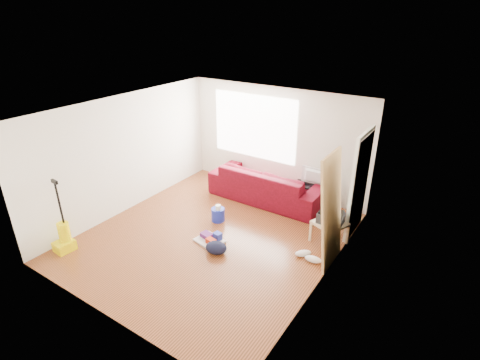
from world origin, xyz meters
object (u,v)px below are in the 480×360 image
Objects in this scene: tv_stand at (313,195)px; bucket at (218,220)px; cleaning_tray at (210,239)px; backpack at (216,253)px; vacuum at (64,238)px; side_table at (330,225)px; sofa at (267,199)px.

tv_stand is 2.19m from bucket.
cleaning_tray is 0.39m from backpack.
tv_stand is at bearing 57.00° from vacuum.
side_table is at bearing 33.02° from cleaning_tray.
cleaning_tray is (-1.88, -1.22, -0.31)m from side_table.
tv_stand is 1.47× the size of cleaning_tray.
sofa is 1.91× the size of vacuum.
bucket is at bearing -167.18° from side_table.
backpack is at bearing -55.32° from bucket.
tv_stand is at bearing 125.73° from side_table.
backpack is at bearing 96.57° from sofa.
side_table is at bearing 12.82° from bucket.
cleaning_tray is at bearing -146.98° from side_table.
cleaning_tray reaches higher than backpack.
sofa is at bearing 177.95° from tv_stand.
vacuum is (-2.38, -1.44, 0.26)m from backpack.
sofa is 6.72× the size of backpack.
side_table is 2.44× the size of bucket.
vacuum is at bearing -141.20° from cleaning_tray.
cleaning_tray is (0.35, -0.72, 0.06)m from bucket.
sofa is 4.57× the size of cleaning_tray.
tv_stand reaches higher than backpack.
sofa is 1.08m from tv_stand.
cleaning_tray is at bearing -64.26° from bucket.
backpack is (0.65, -0.94, 0.00)m from bucket.
vacuum is at bearing 60.91° from sofa.
side_table reaches higher than bucket.
tv_stand reaches higher than side_table.
bucket reaches higher than backpack.
backpack is at bearing -36.42° from cleaning_tray.
tv_stand is 2.73m from backpack.
backpack is at bearing -137.37° from side_table.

